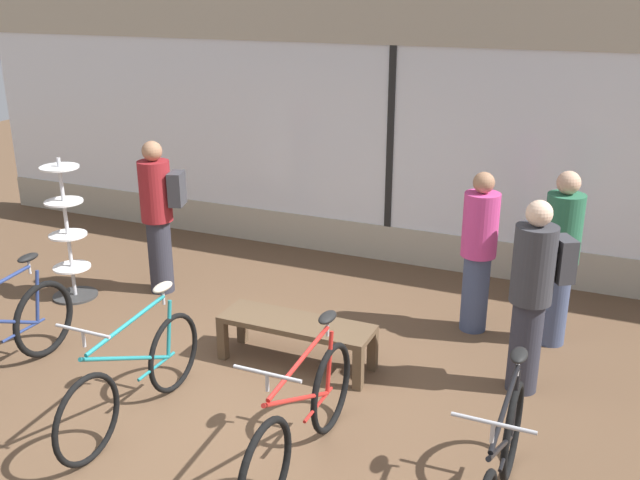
{
  "coord_description": "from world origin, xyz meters",
  "views": [
    {
      "loc": [
        2.55,
        -4.16,
        3.24
      ],
      "look_at": [
        0.0,
        1.69,
        0.95
      ],
      "focal_mm": 40.0,
      "sensor_mm": 36.0,
      "label": 1
    }
  ],
  "objects_px": {
    "display_bench": "(296,329)",
    "customer_near_bench": "(533,292)",
    "bicycle_left": "(135,377)",
    "customer_by_window": "(560,256)",
    "accessory_rack": "(69,241)",
    "customer_near_rack": "(159,213)",
    "bicycle_far_right": "(499,469)",
    "customer_mid_floor": "(478,250)",
    "bicycle_right": "(302,420)"
  },
  "relations": [
    {
      "from": "display_bench",
      "to": "customer_near_bench",
      "type": "xyz_separation_m",
      "value": [
        1.94,
        0.39,
        0.55
      ]
    },
    {
      "from": "bicycle_left",
      "to": "customer_by_window",
      "type": "bearing_deg",
      "value": 43.31
    },
    {
      "from": "bicycle_left",
      "to": "customer_near_bench",
      "type": "relative_size",
      "value": 1.04
    },
    {
      "from": "accessory_rack",
      "to": "customer_near_rack",
      "type": "xyz_separation_m",
      "value": [
        0.81,
        0.53,
        0.27
      ]
    },
    {
      "from": "bicycle_left",
      "to": "accessory_rack",
      "type": "height_order",
      "value": "accessory_rack"
    },
    {
      "from": "customer_by_window",
      "to": "customer_near_rack",
      "type": "bearing_deg",
      "value": -173.57
    },
    {
      "from": "bicycle_far_right",
      "to": "bicycle_left",
      "type": "bearing_deg",
      "value": -179.88
    },
    {
      "from": "bicycle_far_right",
      "to": "display_bench",
      "type": "bearing_deg",
      "value": 147.35
    },
    {
      "from": "bicycle_left",
      "to": "bicycle_far_right",
      "type": "bearing_deg",
      "value": 0.12
    },
    {
      "from": "bicycle_left",
      "to": "customer_mid_floor",
      "type": "relative_size",
      "value": 1.08
    },
    {
      "from": "customer_near_rack",
      "to": "accessory_rack",
      "type": "bearing_deg",
      "value": -146.73
    },
    {
      "from": "bicycle_left",
      "to": "customer_near_bench",
      "type": "height_order",
      "value": "customer_near_bench"
    },
    {
      "from": "bicycle_far_right",
      "to": "customer_by_window",
      "type": "height_order",
      "value": "customer_by_window"
    },
    {
      "from": "bicycle_left",
      "to": "display_bench",
      "type": "height_order",
      "value": "bicycle_left"
    },
    {
      "from": "customer_mid_floor",
      "to": "customer_near_bench",
      "type": "relative_size",
      "value": 0.96
    },
    {
      "from": "accessory_rack",
      "to": "bicycle_right",
      "type": "bearing_deg",
      "value": -25.27
    },
    {
      "from": "display_bench",
      "to": "customer_by_window",
      "type": "relative_size",
      "value": 0.83
    },
    {
      "from": "display_bench",
      "to": "customer_by_window",
      "type": "distance_m",
      "value": 2.52
    },
    {
      "from": "customer_by_window",
      "to": "customer_mid_floor",
      "type": "distance_m",
      "value": 0.74
    },
    {
      "from": "customer_near_rack",
      "to": "customer_by_window",
      "type": "bearing_deg",
      "value": 6.43
    },
    {
      "from": "accessory_rack",
      "to": "customer_near_bench",
      "type": "relative_size",
      "value": 0.94
    },
    {
      "from": "bicycle_right",
      "to": "customer_near_bench",
      "type": "relative_size",
      "value": 1.07
    },
    {
      "from": "customer_near_rack",
      "to": "bicycle_far_right",
      "type": "bearing_deg",
      "value": -28.12
    },
    {
      "from": "customer_by_window",
      "to": "customer_mid_floor",
      "type": "xyz_separation_m",
      "value": [
        -0.74,
        -0.02,
        -0.05
      ]
    },
    {
      "from": "display_bench",
      "to": "customer_mid_floor",
      "type": "relative_size",
      "value": 0.87
    },
    {
      "from": "bicycle_left",
      "to": "accessory_rack",
      "type": "relative_size",
      "value": 1.11
    },
    {
      "from": "customer_near_rack",
      "to": "bicycle_right",
      "type": "bearing_deg",
      "value": -38.85
    },
    {
      "from": "display_bench",
      "to": "bicycle_far_right",
      "type": "bearing_deg",
      "value": -32.65
    },
    {
      "from": "bicycle_left",
      "to": "customer_near_bench",
      "type": "bearing_deg",
      "value": 31.97
    },
    {
      "from": "accessory_rack",
      "to": "display_bench",
      "type": "bearing_deg",
      "value": -7.12
    },
    {
      "from": "customer_near_rack",
      "to": "customer_mid_floor",
      "type": "relative_size",
      "value": 1.06
    },
    {
      "from": "bicycle_left",
      "to": "bicycle_right",
      "type": "bearing_deg",
      "value": -0.44
    },
    {
      "from": "customer_near_bench",
      "to": "accessory_rack",
      "type": "bearing_deg",
      "value": -179.66
    },
    {
      "from": "accessory_rack",
      "to": "customer_by_window",
      "type": "distance_m",
      "value": 5.03
    },
    {
      "from": "bicycle_right",
      "to": "customer_near_bench",
      "type": "height_order",
      "value": "customer_near_bench"
    },
    {
      "from": "bicycle_far_right",
      "to": "accessory_rack",
      "type": "bearing_deg",
      "value": 161.32
    },
    {
      "from": "display_bench",
      "to": "customer_mid_floor",
      "type": "bearing_deg",
      "value": 45.51
    },
    {
      "from": "display_bench",
      "to": "customer_near_bench",
      "type": "bearing_deg",
      "value": 11.26
    },
    {
      "from": "bicycle_left",
      "to": "customer_near_bench",
      "type": "distance_m",
      "value": 3.23
    },
    {
      "from": "customer_by_window",
      "to": "customer_near_bench",
      "type": "height_order",
      "value": "customer_by_window"
    },
    {
      "from": "bicycle_left",
      "to": "customer_near_rack",
      "type": "relative_size",
      "value": 1.02
    },
    {
      "from": "accessory_rack",
      "to": "customer_near_rack",
      "type": "distance_m",
      "value": 1.0
    },
    {
      "from": "bicycle_far_right",
      "to": "bicycle_right",
      "type": "bearing_deg",
      "value": -179.3
    },
    {
      "from": "bicycle_left",
      "to": "accessory_rack",
      "type": "bearing_deg",
      "value": 141.81
    },
    {
      "from": "display_bench",
      "to": "customer_by_window",
      "type": "bearing_deg",
      "value": 33.36
    },
    {
      "from": "accessory_rack",
      "to": "bicycle_left",
      "type": "bearing_deg",
      "value": -38.19
    },
    {
      "from": "display_bench",
      "to": "customer_near_bench",
      "type": "height_order",
      "value": "customer_near_bench"
    },
    {
      "from": "bicycle_left",
      "to": "customer_mid_floor",
      "type": "distance_m",
      "value": 3.38
    },
    {
      "from": "bicycle_right",
      "to": "customer_near_rack",
      "type": "bearing_deg",
      "value": 141.15
    },
    {
      "from": "bicycle_right",
      "to": "accessory_rack",
      "type": "bearing_deg",
      "value": 154.73
    }
  ]
}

